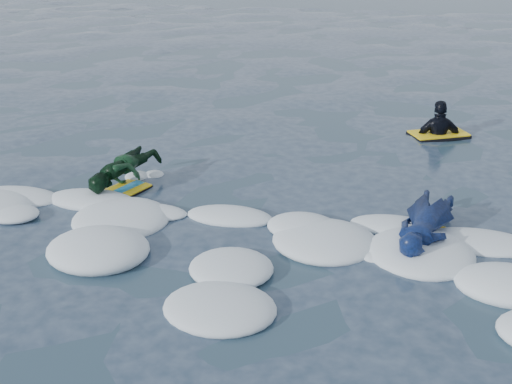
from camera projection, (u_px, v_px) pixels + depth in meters
ground at (196, 283)px, 6.82m from camera, size 120.00×120.00×0.00m
foam_band at (220, 239)px, 7.74m from camera, size 12.00×3.10×0.30m
prone_woman_unit at (425, 226)px, 7.57m from camera, size 0.97×1.72×0.42m
prone_child_unit at (125, 173)px, 9.00m from camera, size 0.96×1.40×0.50m
waiting_rider_unit at (438, 142)px, 11.27m from camera, size 1.14×0.94×1.50m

